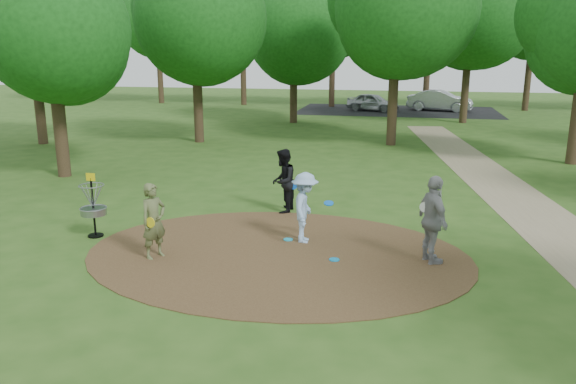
# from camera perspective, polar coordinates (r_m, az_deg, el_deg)

# --- Properties ---
(ground) EXTENTS (100.00, 100.00, 0.00)m
(ground) POSITION_cam_1_polar(r_m,az_deg,el_deg) (12.28, -1.15, -6.35)
(ground) COLOR #2D5119
(ground) RESTS_ON ground
(dirt_clearing) EXTENTS (8.40, 8.40, 0.02)m
(dirt_clearing) POSITION_cam_1_polar(r_m,az_deg,el_deg) (12.27, -1.15, -6.30)
(dirt_clearing) COLOR #47301C
(dirt_clearing) RESTS_ON ground
(footpath) EXTENTS (7.55, 39.89, 0.01)m
(footpath) POSITION_cam_1_polar(r_m,az_deg,el_deg) (14.43, 27.00, -4.75)
(footpath) COLOR #8C7A5B
(footpath) RESTS_ON ground
(parking_lot) EXTENTS (14.00, 8.00, 0.01)m
(parking_lot) POSITION_cam_1_polar(r_m,az_deg,el_deg) (41.42, 11.02, 8.12)
(parking_lot) COLOR black
(parking_lot) RESTS_ON ground
(player_observer_with_disc) EXTENTS (0.63, 0.71, 1.63)m
(player_observer_with_disc) POSITION_cam_1_polar(r_m,az_deg,el_deg) (12.16, -13.48, -2.89)
(player_observer_with_disc) COLOR #596238
(player_observer_with_disc) RESTS_ON ground
(player_throwing_with_disc) EXTENTS (1.00, 1.09, 1.64)m
(player_throwing_with_disc) POSITION_cam_1_polar(r_m,az_deg,el_deg) (12.80, 1.73, -1.62)
(player_throwing_with_disc) COLOR #99BBE4
(player_throwing_with_disc) RESTS_ON ground
(player_walking_with_disc) EXTENTS (0.75, 0.87, 1.74)m
(player_walking_with_disc) POSITION_cam_1_polar(r_m,az_deg,el_deg) (15.14, -0.50, 1.12)
(player_walking_with_disc) COLOR black
(player_walking_with_disc) RESTS_ON ground
(player_waiting_with_disc) EXTENTS (0.87, 1.18, 1.86)m
(player_waiting_with_disc) POSITION_cam_1_polar(r_m,az_deg,el_deg) (11.89, 14.52, -2.78)
(player_waiting_with_disc) COLOR gray
(player_waiting_with_disc) RESTS_ON ground
(disc_ground_cyan) EXTENTS (0.22, 0.22, 0.02)m
(disc_ground_cyan) POSITION_cam_1_polar(r_m,az_deg,el_deg) (13.11, 0.02, -4.84)
(disc_ground_cyan) COLOR #1AAED5
(disc_ground_cyan) RESTS_ON dirt_clearing
(disc_ground_blue) EXTENTS (0.22, 0.22, 0.02)m
(disc_ground_blue) POSITION_cam_1_polar(r_m,az_deg,el_deg) (11.94, 4.72, -6.86)
(disc_ground_blue) COLOR #0B83C2
(disc_ground_blue) RESTS_ON dirt_clearing
(car_left) EXTENTS (3.97, 2.69, 1.26)m
(car_left) POSITION_cam_1_polar(r_m,az_deg,el_deg) (40.85, 8.61, 9.01)
(car_left) COLOR #9A9EA1
(car_left) RESTS_ON ground
(car_right) EXTENTS (4.69, 2.44, 1.47)m
(car_right) POSITION_cam_1_polar(r_m,az_deg,el_deg) (41.83, 15.17, 8.95)
(car_right) COLOR #A2A5A9
(car_right) RESTS_ON ground
(disc_golf_basket) EXTENTS (0.63, 0.63, 1.54)m
(disc_golf_basket) POSITION_cam_1_polar(r_m,az_deg,el_deg) (13.94, -19.23, -0.86)
(disc_golf_basket) COLOR black
(disc_golf_basket) RESTS_ON ground
(tree_ring) EXTENTS (37.22, 45.93, 9.43)m
(tree_ring) POSITION_cam_1_polar(r_m,az_deg,el_deg) (21.66, 9.43, 16.69)
(tree_ring) COLOR #332316
(tree_ring) RESTS_ON ground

